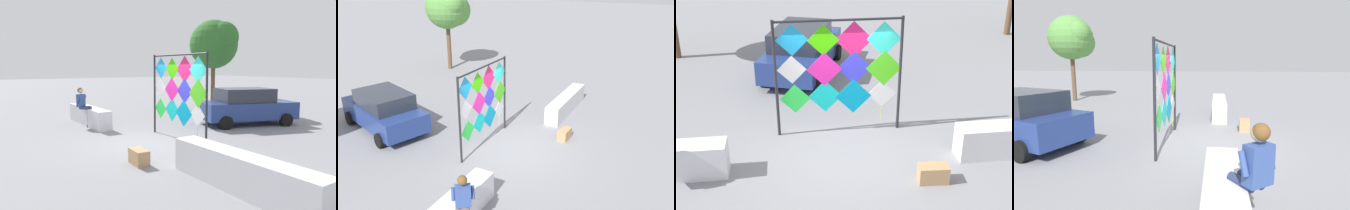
{
  "view_description": "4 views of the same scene",
  "coord_description": "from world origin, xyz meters",
  "views": [
    {
      "loc": [
        8.41,
        -4.84,
        2.41
      ],
      "look_at": [
        0.29,
        0.53,
        1.23
      ],
      "focal_mm": 33.39,
      "sensor_mm": 36.0,
      "label": 1
    },
    {
      "loc": [
        -9.34,
        -4.71,
        5.76
      ],
      "look_at": [
        -0.03,
        0.22,
        1.65
      ],
      "focal_mm": 37.11,
      "sensor_mm": 36.0,
      "label": 2
    },
    {
      "loc": [
        -1.1,
        -8.91,
        5.59
      ],
      "look_at": [
        0.06,
        0.41,
        1.04
      ],
      "focal_mm": 49.59,
      "sensor_mm": 36.0,
      "label": 3
    },
    {
      "loc": [
        -7.23,
        -0.31,
        2.3
      ],
      "look_at": [
        0.53,
        0.71,
        1.03
      ],
      "focal_mm": 28.14,
      "sensor_mm": 36.0,
      "label": 4
    }
  ],
  "objects": [
    {
      "name": "ground",
      "position": [
        0.0,
        0.0,
        0.0
      ],
      "size": [
        120.0,
        120.0,
        0.0
      ],
      "primitive_type": "plane",
      "color": "gray"
    },
    {
      "name": "plaza_ledge_right",
      "position": [
        4.3,
        -0.44,
        0.37
      ],
      "size": [
        3.61,
        0.56,
        0.74
      ],
      "primitive_type": "cube",
      "color": "silver",
      "rests_on": "ground"
    },
    {
      "name": "kite_display_rack",
      "position": [
        0.07,
        1.09,
        1.7
      ],
      "size": [
        3.01,
        0.07,
        2.86
      ],
      "color": "#232328",
      "rests_on": "ground"
    },
    {
      "name": "seated_vendor",
      "position": [
        -3.98,
        -0.76,
        0.95
      ],
      "size": [
        0.77,
        0.71,
        1.59
      ],
      "color": "navy",
      "rests_on": "ground"
    },
    {
      "name": "parked_car",
      "position": [
        -0.69,
        5.13,
        0.78
      ],
      "size": [
        2.85,
        4.28,
        1.53
      ],
      "color": "navy",
      "rests_on": "ground"
    },
    {
      "name": "cardboard_box_large",
      "position": [
        1.7,
        -1.27,
        0.19
      ],
      "size": [
        0.63,
        0.37,
        0.38
      ],
      "primitive_type": "cube",
      "rotation": [
        0.0,
        0.0,
        -0.06
      ],
      "color": "tan",
      "rests_on": "ground"
    },
    {
      "name": "tree_broadleaf",
      "position": [
        7.82,
        8.26,
        3.7
      ],
      "size": [
        2.69,
        2.82,
        5.0
      ],
      "color": "brown",
      "rests_on": "ground"
    }
  ]
}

